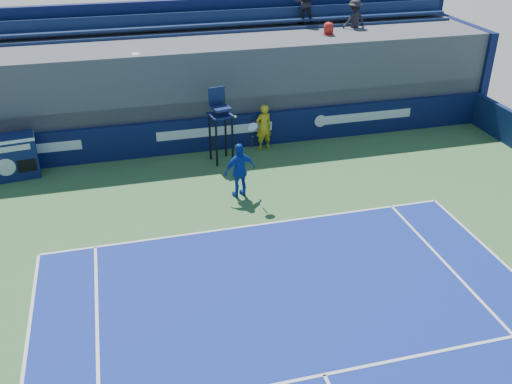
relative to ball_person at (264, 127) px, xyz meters
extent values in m
imported|color=yellow|center=(0.00, 0.00, 0.00)|extent=(0.64, 0.48, 1.60)
cube|color=white|center=(-1.64, -4.86, -0.79)|extent=(10.97, 0.07, 0.00)
cube|color=white|center=(-1.64, -10.34, -0.79)|extent=(8.23, 0.07, 0.00)
cube|color=#0B1441|center=(-1.64, 0.36, -0.21)|extent=(20.40, 0.20, 1.20)
cube|color=white|center=(-7.64, 0.25, -0.09)|extent=(3.20, 0.01, 0.32)
cube|color=white|center=(-1.64, 0.25, -0.09)|extent=(4.00, 0.01, 0.32)
cube|color=white|center=(3.86, 0.25, -0.09)|extent=(3.60, 0.01, 0.32)
cylinder|color=white|center=(2.16, 0.25, -0.09)|extent=(0.44, 0.01, 0.44)
cube|color=#0F1D4F|center=(-8.02, -0.17, -0.11)|extent=(1.38, 0.85, 1.40)
cube|color=white|center=(-8.02, -0.17, 0.52)|extent=(1.40, 0.87, 0.10)
cylinder|color=silver|center=(-8.28, -0.56, -0.26)|extent=(0.56, 0.09, 0.56)
cube|color=black|center=(-7.68, -0.49, -0.31)|extent=(0.55, 0.09, 0.40)
cube|color=silver|center=(-7.98, -0.52, 0.31)|extent=(0.99, 0.13, 0.18)
cylinder|color=black|center=(-1.83, -0.96, -0.01)|extent=(0.08, 0.08, 1.60)
cylinder|color=black|center=(-1.28, -0.85, -0.01)|extent=(0.08, 0.08, 1.60)
cylinder|color=black|center=(-1.94, -0.41, -0.01)|extent=(0.08, 0.08, 1.60)
cylinder|color=black|center=(-1.39, -0.30, -0.01)|extent=(0.08, 0.08, 1.60)
cube|color=#0E1948|center=(-1.61, -0.63, 0.82)|extent=(0.83, 0.83, 0.06)
cube|color=#141D4D|center=(-1.59, -0.73, 1.07)|extent=(0.63, 0.55, 0.08)
cube|color=#132047|center=(-1.66, -0.37, 1.37)|extent=(0.55, 0.17, 0.60)
imported|color=#143EA9|center=(-1.57, -3.14, 0.04)|extent=(1.05, 0.63, 1.67)
cylinder|color=black|center=(-1.21, -3.13, 0.89)|extent=(0.06, 0.16, 0.39)
torus|color=#BCBCC1|center=(-1.20, -3.20, 1.37)|extent=(0.31, 0.16, 0.29)
cylinder|color=silver|center=(-1.20, -3.20, 1.37)|extent=(0.26, 0.12, 0.24)
sphere|color=yellow|center=(-1.70, -3.26, 1.74)|extent=(0.07, 0.07, 0.07)
cube|color=#4E4E53|center=(-1.64, 2.26, 0.88)|extent=(20.40, 3.60, 3.38)
cube|color=#4E4E53|center=(-1.64, 0.91, 0.66)|extent=(20.40, 0.90, 0.55)
cube|color=navy|center=(-1.64, 0.81, 1.14)|extent=(20.00, 0.45, 0.08)
cube|color=navy|center=(-1.64, 1.06, 1.34)|extent=(20.00, 0.06, 0.45)
cube|color=#4E4E53|center=(-1.64, 1.81, 1.21)|extent=(20.40, 0.90, 0.55)
cube|color=navy|center=(-1.64, 1.71, 1.69)|extent=(20.00, 0.45, 0.08)
cube|color=navy|center=(-1.64, 1.96, 1.89)|extent=(20.00, 0.06, 0.45)
cube|color=#4E4E53|center=(-1.64, 2.71, 1.76)|extent=(20.40, 0.90, 0.55)
cube|color=navy|center=(-1.64, 2.61, 2.24)|extent=(20.00, 0.45, 0.08)
cube|color=navy|center=(-1.64, 2.86, 2.44)|extent=(20.00, 0.06, 0.45)
cube|color=#4E4E53|center=(-1.64, 3.61, 2.31)|extent=(20.40, 0.90, 0.55)
cube|color=navy|center=(-1.64, 3.51, 2.79)|extent=(20.00, 0.45, 0.08)
cube|color=navy|center=(-1.64, 3.76, 2.99)|extent=(20.00, 0.06, 0.45)
cube|color=#0C1647|center=(-1.64, 4.21, 1.39)|extent=(20.80, 0.30, 4.40)
cube|color=#0C1647|center=(8.71, 2.26, 0.89)|extent=(0.30, 3.90, 3.40)
imported|color=white|center=(-4.00, 0.86, 1.78)|extent=(1.12, 0.72, 1.64)
imported|color=teal|center=(-0.42, 0.86, 1.73)|extent=(0.93, 0.44, 1.54)
imported|color=red|center=(2.86, 1.76, 2.26)|extent=(0.78, 0.55, 1.51)
imported|color=black|center=(6.54, 0.86, 1.75)|extent=(0.60, 0.41, 1.59)
imported|color=black|center=(4.22, 2.66, 2.82)|extent=(1.11, 0.84, 1.52)
imported|color=black|center=(2.54, 3.56, 3.40)|extent=(0.86, 0.72, 1.58)
camera|label=1|loc=(-4.83, -17.54, 7.32)|focal=40.00mm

